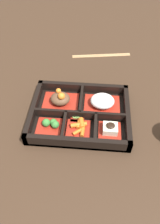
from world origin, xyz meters
TOP-DOWN VIEW (x-y plane):
  - ground_plane at (0.00, 0.00)m, footprint 3.00×3.00m
  - bento_base at (0.00, 0.00)m, footprint 0.30×0.23m
  - bento_rim at (0.00, -0.00)m, footprint 0.30×0.23m
  - bowl_stew at (-0.07, 0.04)m, footprint 0.11×0.09m
  - bowl_rice at (0.07, 0.04)m, footprint 0.11×0.09m
  - bowl_greens at (-0.08, -0.05)m, footprint 0.07×0.07m
  - bowl_carrots at (0.00, -0.05)m, footprint 0.07×0.07m
  - bowl_tofu at (0.09, -0.06)m, footprint 0.07×0.07m
  - bowl_pickles at (-0.01, -0.01)m, footprint 0.04×0.04m
  - chopsticks at (0.06, 0.34)m, footprint 0.24×0.05m

SIDE VIEW (x-z plane):
  - ground_plane at x=0.00m, z-range 0.00..0.00m
  - chopsticks at x=0.06m, z-range 0.00..0.01m
  - bento_base at x=0.00m, z-range 0.00..0.01m
  - bowl_pickles at x=-0.01m, z-range 0.01..0.02m
  - bowl_carrots at x=0.00m, z-range 0.01..0.03m
  - bento_rim at x=0.00m, z-range 0.00..0.04m
  - bowl_greens at x=-0.08m, z-range 0.01..0.04m
  - bowl_tofu at x=0.09m, z-range 0.00..0.04m
  - bowl_stew at x=-0.07m, z-range 0.00..0.06m
  - bowl_rice at x=0.07m, z-range 0.01..0.05m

